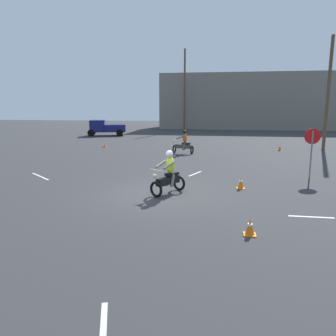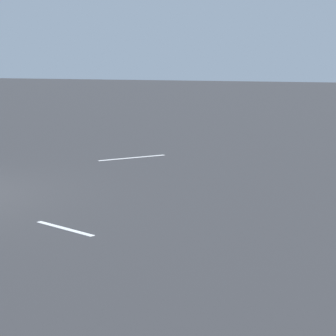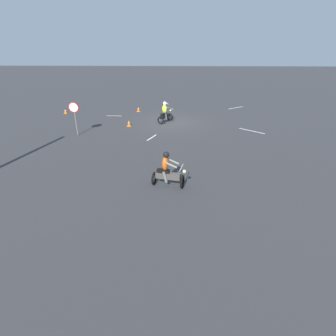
{
  "view_description": "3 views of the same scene",
  "coord_description": "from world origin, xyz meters",
  "px_view_note": "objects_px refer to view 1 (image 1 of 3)",
  "views": [
    {
      "loc": [
        2.24,
        -11.87,
        3.29
      ],
      "look_at": [
        0.4,
        0.04,
        1.0
      ],
      "focal_mm": 35.0,
      "sensor_mm": 36.0,
      "label": 1
    },
    {
      "loc": [
        10.28,
        8.85,
        2.75
      ],
      "look_at": [
        0.11,
        5.35,
        0.9
      ],
      "focal_mm": 70.0,
      "sensor_mm": 36.0,
      "label": 2
    },
    {
      "loc": [
        -0.53,
        20.97,
        5.8
      ],
      "look_at": [
        -0.18,
        10.66,
        0.9
      ],
      "focal_mm": 28.0,
      "sensor_mm": 36.0,
      "label": 3
    }
  ],
  "objects_px": {
    "utility_pole_far": "(185,90)",
    "pickup_truck": "(106,127)",
    "motorcycle_rider_background": "(184,143)",
    "traffic_cone_far_right": "(105,145)",
    "stop_sign": "(312,143)",
    "traffic_cone_mid_left": "(250,228)",
    "motorcycle_rider_foreground": "(169,175)",
    "traffic_cone_near_left": "(241,183)",
    "traffic_cone_mid_center": "(280,148)",
    "utility_pole_near": "(328,94)"
  },
  "relations": [
    {
      "from": "pickup_truck",
      "to": "stop_sign",
      "type": "bearing_deg",
      "value": -156.05
    },
    {
      "from": "traffic_cone_far_right",
      "to": "stop_sign",
      "type": "bearing_deg",
      "value": -36.28
    },
    {
      "from": "traffic_cone_mid_center",
      "to": "traffic_cone_far_right",
      "type": "relative_size",
      "value": 1.38
    },
    {
      "from": "stop_sign",
      "to": "utility_pole_far",
      "type": "height_order",
      "value": "utility_pole_far"
    },
    {
      "from": "motorcycle_rider_foreground",
      "to": "stop_sign",
      "type": "bearing_deg",
      "value": -116.3
    },
    {
      "from": "utility_pole_far",
      "to": "stop_sign",
      "type": "bearing_deg",
      "value": -73.38
    },
    {
      "from": "utility_pole_near",
      "to": "traffic_cone_far_right",
      "type": "bearing_deg",
      "value": -176.89
    },
    {
      "from": "utility_pole_far",
      "to": "pickup_truck",
      "type": "bearing_deg",
      "value": -128.39
    },
    {
      "from": "motorcycle_rider_background",
      "to": "pickup_truck",
      "type": "bearing_deg",
      "value": 50.93
    },
    {
      "from": "traffic_cone_mid_center",
      "to": "utility_pole_far",
      "type": "distance_m",
      "value": 22.5
    },
    {
      "from": "traffic_cone_near_left",
      "to": "utility_pole_near",
      "type": "distance_m",
      "value": 15.22
    },
    {
      "from": "motorcycle_rider_background",
      "to": "utility_pole_near",
      "type": "distance_m",
      "value": 11.38
    },
    {
      "from": "traffic_cone_mid_center",
      "to": "utility_pole_near",
      "type": "bearing_deg",
      "value": 12.66
    },
    {
      "from": "motorcycle_rider_background",
      "to": "traffic_cone_mid_center",
      "type": "relative_size",
      "value": 3.74
    },
    {
      "from": "pickup_truck",
      "to": "traffic_cone_mid_left",
      "type": "relative_size",
      "value": 10.68
    },
    {
      "from": "stop_sign",
      "to": "traffic_cone_near_left",
      "type": "distance_m",
      "value": 4.22
    },
    {
      "from": "pickup_truck",
      "to": "traffic_cone_far_right",
      "type": "relative_size",
      "value": 14.0
    },
    {
      "from": "motorcycle_rider_foreground",
      "to": "stop_sign",
      "type": "height_order",
      "value": "stop_sign"
    },
    {
      "from": "pickup_truck",
      "to": "utility_pole_near",
      "type": "height_order",
      "value": "utility_pole_near"
    },
    {
      "from": "traffic_cone_far_right",
      "to": "utility_pole_near",
      "type": "relative_size",
      "value": 0.04
    },
    {
      "from": "traffic_cone_mid_left",
      "to": "traffic_cone_far_right",
      "type": "height_order",
      "value": "traffic_cone_mid_left"
    },
    {
      "from": "motorcycle_rider_foreground",
      "to": "utility_pole_far",
      "type": "distance_m",
      "value": 33.71
    },
    {
      "from": "stop_sign",
      "to": "traffic_cone_mid_center",
      "type": "distance_m",
      "value": 10.01
    },
    {
      "from": "motorcycle_rider_background",
      "to": "traffic_cone_mid_left",
      "type": "bearing_deg",
      "value": -154.65
    },
    {
      "from": "traffic_cone_near_left",
      "to": "traffic_cone_mid_center",
      "type": "bearing_deg",
      "value": 73.48
    },
    {
      "from": "traffic_cone_near_left",
      "to": "traffic_cone_far_right",
      "type": "xyz_separation_m",
      "value": [
        -10.02,
        12.05,
        -0.07
      ]
    },
    {
      "from": "pickup_truck",
      "to": "utility_pole_far",
      "type": "distance_m",
      "value": 13.36
    },
    {
      "from": "pickup_truck",
      "to": "traffic_cone_mid_left",
      "type": "distance_m",
      "value": 30.24
    },
    {
      "from": "traffic_cone_far_right",
      "to": "motorcycle_rider_foreground",
      "type": "bearing_deg",
      "value": -61.29
    },
    {
      "from": "pickup_truck",
      "to": "stop_sign",
      "type": "distance_m",
      "value": 25.97
    },
    {
      "from": "motorcycle_rider_foreground",
      "to": "utility_pole_near",
      "type": "bearing_deg",
      "value": -91.14
    },
    {
      "from": "traffic_cone_mid_left",
      "to": "utility_pole_far",
      "type": "xyz_separation_m",
      "value": [
        -5.58,
        36.97,
        5.17
      ]
    },
    {
      "from": "pickup_truck",
      "to": "traffic_cone_mid_left",
      "type": "height_order",
      "value": "pickup_truck"
    },
    {
      "from": "stop_sign",
      "to": "traffic_cone_mid_left",
      "type": "distance_m",
      "value": 8.07
    },
    {
      "from": "stop_sign",
      "to": "traffic_cone_mid_left",
      "type": "height_order",
      "value": "stop_sign"
    },
    {
      "from": "motorcycle_rider_foreground",
      "to": "traffic_cone_mid_left",
      "type": "bearing_deg",
      "value": 159.19
    },
    {
      "from": "motorcycle_rider_foreground",
      "to": "motorcycle_rider_background",
      "type": "height_order",
      "value": "same"
    },
    {
      "from": "stop_sign",
      "to": "traffic_cone_far_right",
      "type": "bearing_deg",
      "value": 143.72
    },
    {
      "from": "motorcycle_rider_foreground",
      "to": "pickup_truck",
      "type": "distance_m",
      "value": 25.73
    },
    {
      "from": "motorcycle_rider_foreground",
      "to": "utility_pole_near",
      "type": "distance_m",
      "value": 17.5
    },
    {
      "from": "motorcycle_rider_foreground",
      "to": "traffic_cone_mid_center",
      "type": "xyz_separation_m",
      "value": [
        6.39,
        13.43,
        -0.51
      ]
    },
    {
      "from": "traffic_cone_mid_center",
      "to": "traffic_cone_near_left",
      "type": "bearing_deg",
      "value": -106.52
    },
    {
      "from": "motorcycle_rider_foreground",
      "to": "traffic_cone_near_left",
      "type": "distance_m",
      "value": 3.05
    },
    {
      "from": "motorcycle_rider_foreground",
      "to": "utility_pole_far",
      "type": "bearing_deg",
      "value": -51.82
    },
    {
      "from": "motorcycle_rider_background",
      "to": "traffic_cone_far_right",
      "type": "height_order",
      "value": "motorcycle_rider_background"
    },
    {
      "from": "motorcycle_rider_foreground",
      "to": "utility_pole_far",
      "type": "relative_size",
      "value": 0.15
    },
    {
      "from": "traffic_cone_near_left",
      "to": "motorcycle_rider_foreground",
      "type": "bearing_deg",
      "value": -156.63
    },
    {
      "from": "utility_pole_far",
      "to": "utility_pole_near",
      "type": "bearing_deg",
      "value": -56.63
    },
    {
      "from": "traffic_cone_mid_center",
      "to": "traffic_cone_far_right",
      "type": "distance_m",
      "value": 13.65
    },
    {
      "from": "utility_pole_near",
      "to": "motorcycle_rider_background",
      "type": "bearing_deg",
      "value": -160.71
    }
  ]
}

